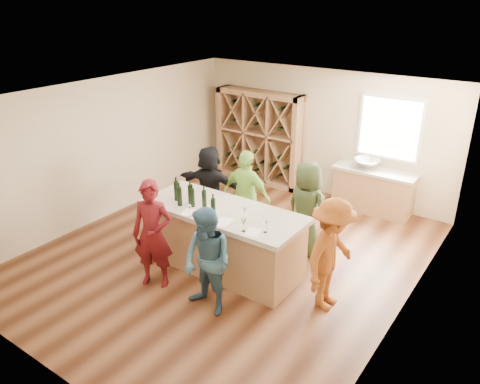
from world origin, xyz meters
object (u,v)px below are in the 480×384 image
Objects in this scene: person_far_mid at (247,196)px; wine_bottle_f at (213,208)px; sink at (367,164)px; person_near_right at (208,262)px; wine_bottle_d at (192,198)px; person_near_left at (153,234)px; wine_bottle_a at (176,191)px; person_server at (331,255)px; tasting_counter_base at (223,241)px; wine_rack at (259,137)px; wine_bottle_e at (204,200)px; wine_bottle_b at (180,197)px; person_far_left at (210,185)px; person_far_right at (307,209)px; wine_bottle_c at (190,194)px.

person_far_mid reaches higher than wine_bottle_f.
person_near_right reaches higher than sink.
wine_bottle_d reaches higher than sink.
wine_bottle_a is at bearing 82.02° from person_near_left.
wine_bottle_a is 2.76m from person_server.
tasting_counter_base is at bearing 104.72° from person_far_mid.
wine_bottle_d is 0.88m from person_near_left.
person_server is 1.91m from wine_bottle_f.
tasting_counter_base is at bearing -65.43° from wine_rack.
wine_bottle_e is (0.58, 0.01, -0.01)m from wine_bottle_a.
sink is 4.24m from wine_bottle_b.
person_far_left is (-0.40, 1.38, -0.45)m from wine_bottle_a.
wine_rack is at bearing 102.37° from wine_bottle_a.
person_near_left is 2.69m from person_server.
person_far_left is (-3.12, 1.17, -0.06)m from person_server.
person_server is at bearing 10.76° from wine_bottle_f.
wine_rack is at bearing 122.54° from person_near_right.
person_far_right is at bearing 39.14° from wine_bottle_a.
person_far_left is at bearing 116.59° from wine_bottle_c.
person_near_right is (-0.50, -4.64, -0.21)m from sink.
wine_rack is at bearing 47.15° from person_server.
person_near_right is (0.78, -0.90, -0.43)m from wine_bottle_e.
wine_bottle_c is at bearing 63.24° from wine_bottle_b.
person_far_mid reaches higher than wine_bottle_d.
wine_rack is 1.28× the size of person_far_mid.
wine_bottle_c is 0.94m from person_near_left.
person_server is at bearing 7.72° from wine_bottle_b.
person_far_right is at bearing 50.66° from wine_bottle_e.
person_far_right is at bearing 54.56° from tasting_counter_base.
wine_bottle_c is 1.04× the size of wine_bottle_d.
person_near_left reaches higher than person_server.
wine_bottle_b reaches higher than wine_bottle_f.
person_far_left reaches higher than wine_bottle_b.
person_far_left is (-1.23, 1.22, 0.29)m from tasting_counter_base.
wine_bottle_f is at bearing 103.29° from person_server.
person_near_left is at bearing -111.62° from wine_bottle_e.
wine_rack is at bearing 104.58° from wine_bottle_b.
wine_rack reaches higher than person_server.
wine_bottle_e is at bearing 1.46° from wine_bottle_a.
wine_bottle_d is at bearing -5.76° from wine_bottle_a.
person_far_right is at bearing 88.71° from person_near_right.
person_server is 3.33m from person_far_left.
person_far_left reaches higher than wine_bottle_a.
person_far_left reaches higher than wine_bottle_f.
wine_bottle_c is 2.02m from person_far_right.
wine_bottle_b is (-0.65, -0.29, 0.74)m from tasting_counter_base.
sink is 0.21× the size of tasting_counter_base.
wine_bottle_f is (0.51, -0.10, -0.00)m from wine_bottle_d.
person_far_mid is at bearing 56.65° from person_near_left.
wine_rack is 6.88× the size of wine_bottle_b.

